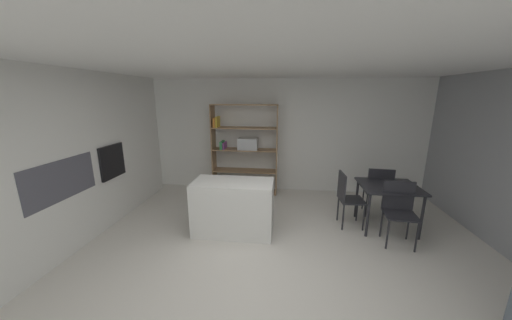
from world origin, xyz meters
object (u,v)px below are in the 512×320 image
Objects in this scene: kitchen_island at (233,207)px; dining_chair_island_side at (346,195)px; open_bookshelf at (242,150)px; dining_chair_near at (399,207)px; dining_table at (389,190)px; built_in_oven at (112,161)px; dining_chair_far at (378,188)px.

kitchen_island is 1.94m from dining_chair_island_side.
open_bookshelf reaches higher than dining_chair_near.
dining_chair_island_side is at bearing 13.30° from kitchen_island.
dining_table is (2.56, 0.45, 0.23)m from kitchen_island.
kitchen_island is at bearing -4.12° from built_in_oven.
kitchen_island is 2.70m from dining_chair_far.
dining_chair_island_side reaches higher than dining_table.
built_in_oven is at bearing -139.30° from open_bookshelf.
dining_chair_far is (0.67, 0.44, -0.01)m from dining_chair_island_side.
dining_table is at bearing -27.51° from open_bookshelf.
dining_chair_near reaches higher than dining_table.
dining_chair_island_side is at bearing 38.98° from dining_chair_far.
dining_table is at bearing 3.60° from built_in_oven.
dining_chair_far is (4.70, 0.73, -0.55)m from built_in_oven.
dining_chair_near is (2.57, 0.02, 0.13)m from kitchen_island.
dining_table is at bearing -92.97° from dining_chair_island_side.
kitchen_island is at bearing -85.09° from open_bookshelf.
dining_table is (2.72, -1.42, -0.33)m from open_bookshelf.
open_bookshelf reaches higher than built_in_oven.
built_in_oven is at bearing -176.48° from dining_chair_near.
dining_table is at bearing 9.99° from kitchen_island.
dining_chair_island_side is at bearing -34.85° from open_bookshelf.
open_bookshelf is at bearing 94.91° from kitchen_island.
dining_chair_far is (2.55, 0.88, 0.12)m from kitchen_island.
built_in_oven reaches higher than dining_chair_near.
dining_table is 0.97× the size of dining_chair_near.
dining_chair_near is (0.01, -0.43, -0.10)m from dining_table.
dining_chair_near is at bearing -88.84° from dining_table.
dining_chair_island_side is (4.03, 0.29, -0.55)m from built_in_oven.
dining_chair_island_side reaches higher than dining_chair_near.
open_bookshelf is 2.15× the size of dining_chair_far.
kitchen_island is at bearing 24.74° from dining_chair_far.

